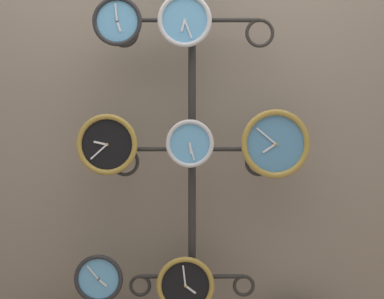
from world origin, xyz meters
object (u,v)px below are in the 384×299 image
(clock_bottom_left, at_px, (99,279))
(clock_bottom_center, at_px, (185,285))
(clock_middle_left, at_px, (107,145))
(clock_top_center, at_px, (185,20))
(display_stand, at_px, (192,239))
(clock_top_left, at_px, (117,21))
(clock_middle_right, at_px, (275,144))
(clock_middle_center, at_px, (190,144))

(clock_bottom_left, bearing_deg, clock_bottom_center, -0.26)
(clock_bottom_center, bearing_deg, clock_middle_left, 179.70)
(clock_middle_left, bearing_deg, clock_bottom_left, -179.93)
(clock_top_center, xyz_separation_m, clock_bottom_center, (0.00, 0.00, -1.17))
(display_stand, distance_m, clock_middle_left, 0.58)
(clock_top_left, relative_size, clock_middle_right, 0.71)
(clock_middle_left, distance_m, clock_bottom_center, 0.72)
(clock_middle_left, height_order, clock_bottom_center, clock_middle_left)
(clock_top_left, distance_m, clock_bottom_left, 1.14)
(clock_middle_center, height_order, clock_bottom_center, clock_middle_center)
(display_stand, xyz_separation_m, clock_top_left, (-0.32, -0.10, 0.97))
(clock_middle_left, xyz_separation_m, clock_bottom_center, (0.35, -0.00, -0.63))
(clock_top_left, bearing_deg, clock_middle_left, 157.04)
(display_stand, height_order, clock_middle_right, display_stand)
(clock_top_left, height_order, clock_middle_right, clock_top_left)
(display_stand, relative_size, clock_middle_right, 6.67)
(clock_top_left, bearing_deg, clock_bottom_left, 166.74)
(clock_middle_center, bearing_deg, clock_bottom_center, 126.45)
(clock_top_center, distance_m, clock_middle_center, 0.54)
(clock_middle_left, bearing_deg, clock_middle_right, -0.86)
(clock_middle_left, height_order, clock_middle_right, clock_middle_right)
(clock_top_left, bearing_deg, display_stand, 17.10)
(clock_bottom_left, bearing_deg, clock_middle_right, -0.82)
(display_stand, height_order, clock_bottom_left, display_stand)
(clock_top_left, height_order, clock_middle_left, clock_top_left)
(clock_top_left, xyz_separation_m, clock_bottom_center, (0.30, 0.02, -1.16))
(clock_bottom_left, relative_size, clock_bottom_center, 0.85)
(clock_top_left, relative_size, clock_top_center, 0.91)
(clock_middle_center, xyz_separation_m, clock_bottom_left, (-0.41, 0.03, -0.60))
(clock_top_center, bearing_deg, clock_middle_right, -1.03)
(clock_bottom_left, bearing_deg, clock_top_center, -0.59)
(clock_middle_center, height_order, clock_middle_right, clock_middle_right)
(clock_middle_center, relative_size, clock_bottom_center, 0.81)
(display_stand, distance_m, clock_middle_right, 0.58)
(clock_bottom_center, bearing_deg, clock_top_left, -176.21)
(clock_top_left, height_order, clock_bottom_center, clock_top_left)
(clock_top_left, xyz_separation_m, clock_top_center, (0.29, 0.02, 0.01))
(clock_top_center, bearing_deg, display_stand, 68.85)
(clock_middle_left, distance_m, clock_middle_right, 0.74)
(clock_middle_left, bearing_deg, display_stand, 11.82)
(display_stand, height_order, clock_top_center, display_stand)
(display_stand, height_order, clock_middle_center, display_stand)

